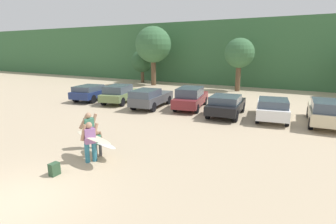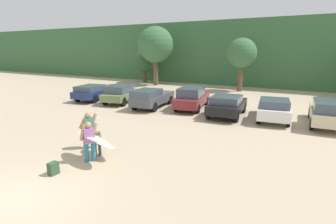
# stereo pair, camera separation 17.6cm
# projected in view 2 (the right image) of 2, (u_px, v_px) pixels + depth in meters

# --- Properties ---
(ground_plane) EXTENTS (120.00, 120.00, 0.00)m
(ground_plane) POSITION_uv_depth(u_px,v_px,m) (15.00, 200.00, 7.76)
(ground_plane) COLOR tan
(hillside_ridge) EXTENTS (108.00, 12.00, 7.74)m
(hillside_ridge) POSITION_uv_depth(u_px,v_px,m) (258.00, 53.00, 35.45)
(hillside_ridge) COLOR #38663D
(hillside_ridge) RESTS_ON ground_plane
(tree_center_left) EXTENTS (2.91, 2.91, 4.27)m
(tree_center_left) POSITION_uv_depth(u_px,v_px,m) (145.00, 61.00, 34.87)
(tree_center_left) COLOR brown
(tree_center_left) RESTS_ON ground_plane
(tree_left) EXTENTS (4.30, 4.30, 7.03)m
(tree_left) POSITION_uv_depth(u_px,v_px,m) (155.00, 45.00, 31.73)
(tree_left) COLOR brown
(tree_left) RESTS_ON ground_plane
(tree_right) EXTENTS (3.07, 3.07, 5.49)m
(tree_right) POSITION_uv_depth(u_px,v_px,m) (242.00, 54.00, 27.20)
(tree_right) COLOR brown
(tree_right) RESTS_ON ground_plane
(parked_car_navy) EXTENTS (2.64, 4.95, 1.35)m
(parked_car_navy) POSITION_uv_depth(u_px,v_px,m) (95.00, 91.00, 23.12)
(parked_car_navy) COLOR navy
(parked_car_navy) RESTS_ON ground_plane
(parked_car_olive_green) EXTENTS (2.67, 4.53, 1.49)m
(parked_car_olive_green) POSITION_uv_depth(u_px,v_px,m) (121.00, 93.00, 21.81)
(parked_car_olive_green) COLOR #6B7F4C
(parked_car_olive_green) RESTS_ON ground_plane
(parked_car_dark_gray) EXTENTS (2.24, 4.61, 1.48)m
(parked_car_dark_gray) POSITION_uv_depth(u_px,v_px,m) (152.00, 97.00, 19.94)
(parked_car_dark_gray) COLOR #4C4F54
(parked_car_dark_gray) RESTS_ON ground_plane
(parked_car_maroon) EXTENTS (2.56, 4.94, 1.61)m
(parked_car_maroon) POSITION_uv_depth(u_px,v_px,m) (192.00, 98.00, 19.68)
(parked_car_maroon) COLOR maroon
(parked_car_maroon) RESTS_ON ground_plane
(parked_car_black) EXTENTS (2.28, 4.34, 1.39)m
(parked_car_black) POSITION_uv_depth(u_px,v_px,m) (227.00, 105.00, 17.43)
(parked_car_black) COLOR black
(parked_car_black) RESTS_ON ground_plane
(parked_car_white) EXTENTS (2.42, 4.50, 1.41)m
(parked_car_white) POSITION_uv_depth(u_px,v_px,m) (274.00, 108.00, 16.45)
(parked_car_white) COLOR white
(parked_car_white) RESTS_ON ground_plane
(parked_car_champagne) EXTENTS (1.97, 4.71, 1.55)m
(parked_car_champagne) POSITION_uv_depth(u_px,v_px,m) (328.00, 112.00, 15.14)
(parked_car_champagne) COLOR beige
(parked_car_champagne) RESTS_ON ground_plane
(person_adult) EXTENTS (0.50, 0.69, 1.62)m
(person_adult) POSITION_uv_depth(u_px,v_px,m) (89.00, 139.00, 10.26)
(person_adult) COLOR teal
(person_adult) RESTS_ON ground_plane
(person_child) EXTENTS (0.33, 0.46, 1.10)m
(person_child) POSITION_uv_depth(u_px,v_px,m) (97.00, 142.00, 10.85)
(person_child) COLOR #4C4C51
(person_child) RESTS_ON ground_plane
(person_companion) EXTENTS (0.55, 0.77, 1.65)m
(person_companion) POSITION_uv_depth(u_px,v_px,m) (89.00, 128.00, 11.66)
(person_companion) COLOR teal
(person_companion) RESTS_ON ground_plane
(surfboard_cream) EXTENTS (2.37, 1.26, 0.20)m
(surfboard_cream) POSITION_uv_depth(u_px,v_px,m) (92.00, 137.00, 10.31)
(surfboard_cream) COLOR beige
(surfboard_white) EXTENTS (1.89, 1.01, 0.18)m
(surfboard_white) POSITION_uv_depth(u_px,v_px,m) (102.00, 143.00, 10.90)
(surfboard_white) COLOR white
(backpack_dropped) EXTENTS (0.24, 0.34, 0.45)m
(backpack_dropped) POSITION_uv_depth(u_px,v_px,m) (53.00, 168.00, 9.32)
(backpack_dropped) COLOR #2D4C33
(backpack_dropped) RESTS_ON ground_plane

